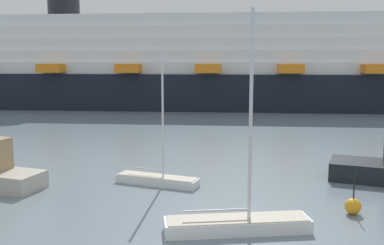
% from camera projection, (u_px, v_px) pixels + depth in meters
% --- Properties ---
extents(sailboat_0, '(4.48, 2.44, 6.90)m').
position_uv_depth(sailboat_0, '(157.00, 178.00, 23.02)').
color(sailboat_0, white).
rests_on(sailboat_0, ground_plane).
extents(sailboat_2, '(5.61, 2.01, 8.23)m').
position_uv_depth(sailboat_2, '(238.00, 221.00, 16.72)').
color(sailboat_2, white).
rests_on(sailboat_2, ground_plane).
extents(channel_buoy_0, '(0.68, 0.68, 1.73)m').
position_uv_depth(channel_buoy_0, '(353.00, 206.00, 18.58)').
color(channel_buoy_0, orange).
rests_on(channel_buoy_0, ground_plane).
extents(cruise_ship, '(83.18, 17.08, 16.11)m').
position_uv_depth(cruise_ship, '(174.00, 68.00, 59.17)').
color(cruise_ship, black).
rests_on(cruise_ship, ground_plane).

